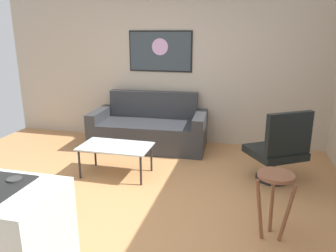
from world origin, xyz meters
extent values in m
cube|color=#B57D4C|center=(0.00, 0.00, -0.02)|extent=(6.40, 6.40, 0.04)
cube|color=#B6A895|center=(0.00, 2.42, 1.40)|extent=(6.40, 0.05, 2.80)
cube|color=#2C2E32|center=(-0.34, 1.89, 0.23)|extent=(1.62, 0.97, 0.45)
cube|color=#2C2E32|center=(-0.36, 2.26, 0.69)|extent=(1.58, 0.25, 0.46)
cube|color=#2C2E32|center=(-1.21, 1.84, 0.31)|extent=(0.23, 0.89, 0.63)
cube|color=#2C2E32|center=(0.54, 1.94, 0.31)|extent=(0.23, 0.89, 0.63)
cube|color=silver|center=(-0.44, 0.69, 0.42)|extent=(0.97, 0.56, 0.02)
cylinder|color=#232326|center=(-0.88, 0.46, 0.20)|extent=(0.03, 0.03, 0.41)
cylinder|color=#232326|center=(0.00, 0.46, 0.20)|extent=(0.03, 0.03, 0.41)
cylinder|color=#232326|center=(-0.88, 0.93, 0.20)|extent=(0.03, 0.03, 0.41)
cylinder|color=#232326|center=(0.00, 0.93, 0.20)|extent=(0.03, 0.03, 0.41)
cylinder|color=black|center=(1.68, 1.05, 0.02)|extent=(0.44, 0.44, 0.04)
cylinder|color=black|center=(1.68, 1.05, 0.22)|extent=(0.06, 0.06, 0.37)
cube|color=black|center=(1.68, 1.05, 0.40)|extent=(0.86, 0.86, 0.10)
cube|color=black|center=(1.80, 0.85, 0.72)|extent=(0.58, 0.41, 0.55)
cylinder|color=brown|center=(1.59, -0.30, 0.65)|extent=(0.34, 0.34, 0.03)
cylinder|color=brown|center=(1.59, -0.16, 0.32)|extent=(0.04, 0.14, 0.63)
cylinder|color=brown|center=(1.46, -0.37, 0.32)|extent=(0.14, 0.10, 0.63)
cylinder|color=brown|center=(1.71, -0.37, 0.32)|extent=(0.14, 0.10, 0.63)
cylinder|color=#2D2D2D|center=(-0.32, -1.41, 0.90)|extent=(0.11, 0.11, 0.01)
cube|color=black|center=(-0.26, 2.39, 1.61)|extent=(1.13, 0.01, 0.70)
cube|color=#353F47|center=(-0.26, 2.38, 1.61)|extent=(1.08, 0.02, 0.65)
cylinder|color=#D19ED0|center=(-0.26, 2.37, 1.68)|extent=(0.29, 0.01, 0.29)
camera|label=1|loc=(1.29, -3.25, 1.93)|focal=35.02mm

